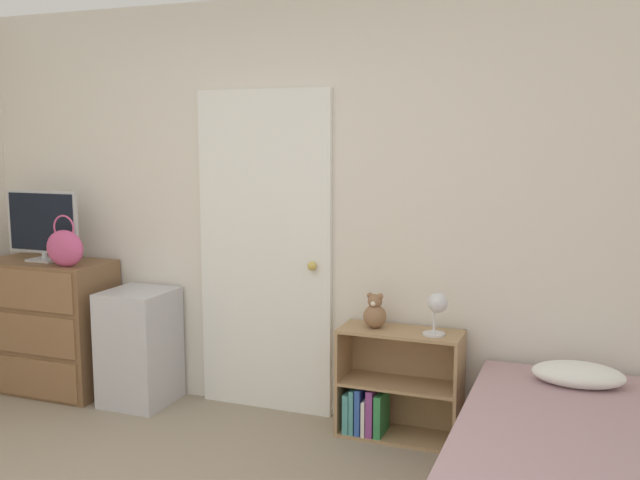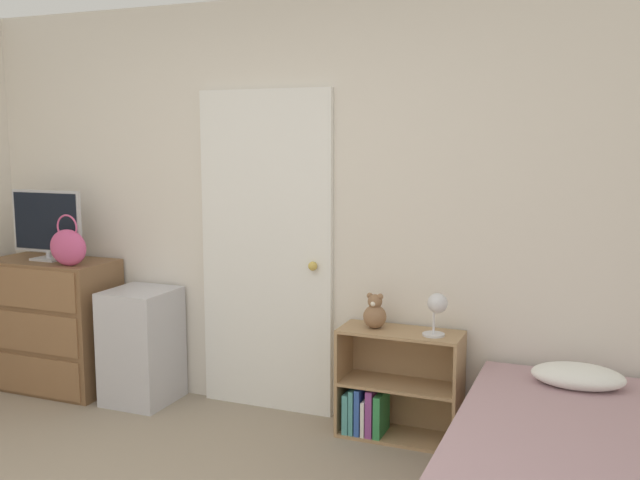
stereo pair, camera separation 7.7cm
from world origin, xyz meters
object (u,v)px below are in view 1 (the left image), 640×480
object	(u,v)px
dresser	(50,326)
tv	(43,224)
bookshelf	(389,392)
desk_lamp	(437,307)
storage_bin	(140,347)
teddy_bear	(375,313)
handbag	(65,248)

from	to	relation	value
dresser	tv	world-z (taller)	tv
bookshelf	desk_lamp	distance (m)	0.61
tv	storage_bin	distance (m)	1.06
tv	desk_lamp	size ratio (longest dim) A/B	2.31
teddy_bear	bookshelf	bearing A→B (deg)	4.79
dresser	desk_lamp	bearing A→B (deg)	0.83
teddy_bear	desk_lamp	xyz separation A→B (m)	(0.37, -0.04, 0.08)
dresser	tv	bearing A→B (deg)	176.85
tv	bookshelf	size ratio (longest dim) A/B	0.81
handbag	storage_bin	world-z (taller)	handbag
storage_bin	bookshelf	distance (m)	1.66
tv	handbag	distance (m)	0.34
handbag	teddy_bear	bearing A→B (deg)	5.91
bookshelf	storage_bin	bearing A→B (deg)	-177.34
tv	desk_lamp	world-z (taller)	tv
dresser	bookshelf	distance (m)	2.38
tv	teddy_bear	distance (m)	2.33
handbag	storage_bin	bearing A→B (deg)	17.41
tv	teddy_bear	world-z (taller)	tv
tv	desk_lamp	distance (m)	2.68
handbag	bookshelf	bearing A→B (deg)	5.87
handbag	teddy_bear	xyz separation A→B (m)	(2.01, 0.21, -0.30)
dresser	tv	size ratio (longest dim) A/B	1.59
desk_lamp	teddy_bear	bearing A→B (deg)	173.35
tv	teddy_bear	size ratio (longest dim) A/B	2.75
handbag	teddy_bear	distance (m)	2.04
storage_bin	bookshelf	size ratio (longest dim) A/B	1.07
handbag	bookshelf	size ratio (longest dim) A/B	0.48
tv	bookshelf	distance (m)	2.54
desk_lamp	handbag	bearing A→B (deg)	-176.03
storage_bin	desk_lamp	world-z (taller)	desk_lamp
dresser	teddy_bear	bearing A→B (deg)	2.05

